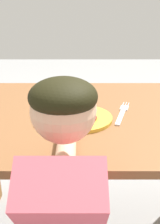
{
  "coord_description": "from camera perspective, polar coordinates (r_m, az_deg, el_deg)",
  "views": [
    {
      "loc": [
        -0.07,
        -0.99,
        1.1
      ],
      "look_at": [
        -0.07,
        -0.04,
        0.69
      ],
      "focal_mm": 44.87,
      "sensor_mm": 36.0,
      "label": 1
    }
  ],
  "objects": [
    {
      "name": "spoon",
      "position": [
        1.08,
        -8.46,
        0.05
      ],
      "size": [
        0.04,
        0.19,
        0.02
      ],
      "rotation": [
        0.0,
        0.0,
        1.62
      ],
      "color": "tan",
      "rests_on": "dining_table"
    },
    {
      "name": "fork",
      "position": [
        1.08,
        8.46,
        -0.23
      ],
      "size": [
        0.09,
        0.22,
        0.01
      ],
      "rotation": [
        0.0,
        0.0,
        1.28
      ],
      "color": "silver",
      "rests_on": "dining_table"
    },
    {
      "name": "plate",
      "position": [
        1.01,
        -0.77,
        -0.83
      ],
      "size": [
        0.23,
        0.23,
        0.06
      ],
      "color": "gold",
      "rests_on": "dining_table"
    },
    {
      "name": "dining_table",
      "position": [
        1.14,
        3.49,
        -6.14
      ],
      "size": [
        1.31,
        0.77,
        0.67
      ],
      "color": "brown",
      "rests_on": "ground_plane"
    }
  ]
}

